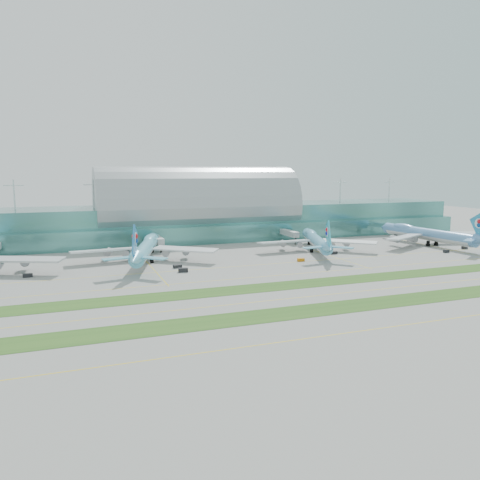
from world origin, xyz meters
name	(u,v)px	position (x,y,z in m)	size (l,w,h in m)	color
ground	(294,286)	(0.00, 0.00, 0.00)	(700.00, 700.00, 0.00)	gray
terminal	(198,215)	(0.01, 128.79, 14.23)	(340.00, 69.10, 36.00)	#3D7A75
grass_strip_near	(336,308)	(0.00, -28.00, 0.04)	(420.00, 12.00, 0.08)	#2D591E
grass_strip_far	(291,285)	(0.00, 2.00, 0.04)	(420.00, 12.00, 0.08)	#2D591E
taxiline_a	(378,329)	(0.00, -48.00, 0.01)	(420.00, 0.35, 0.01)	yellow
taxiline_b	(313,296)	(0.00, -14.00, 0.01)	(420.00, 0.35, 0.01)	yellow
taxiline_c	(273,276)	(0.00, 18.00, 0.01)	(420.00, 0.35, 0.01)	yellow
taxiline_d	(252,265)	(0.00, 40.00, 0.01)	(420.00, 0.35, 0.01)	yellow
airliner_b	(146,247)	(-41.39, 65.52, 6.33)	(63.16, 73.11, 20.51)	#67C5E3
airliner_c	(316,240)	(44.03, 62.73, 5.86)	(57.29, 66.67, 18.98)	#61B1D7
airliner_d	(426,233)	(111.52, 59.74, 6.49)	(67.16, 76.47, 21.04)	#5B91C8
gse_b	(28,275)	(-89.39, 48.27, 0.68)	(3.58, 1.83, 1.37)	black
gse_c	(183,270)	(-31.23, 36.70, 0.85)	(3.88, 1.85, 1.69)	black
gse_d	(177,266)	(-31.52, 45.73, 0.68)	(3.49, 1.81, 1.36)	black
gse_e	(301,260)	(24.21, 40.96, 0.68)	(3.15, 1.74, 1.35)	#CC720C
gse_f	(334,253)	(47.96, 51.84, 0.67)	(3.62, 1.66, 1.34)	black
gse_g	(446,251)	(103.14, 36.10, 0.74)	(2.97, 1.52, 1.48)	black
gse_h	(465,247)	(120.71, 41.57, 0.77)	(3.17, 1.81, 1.54)	black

